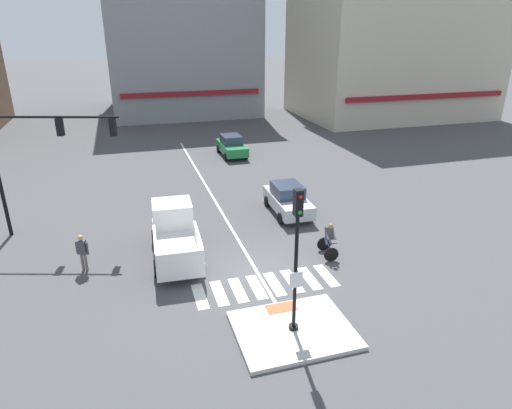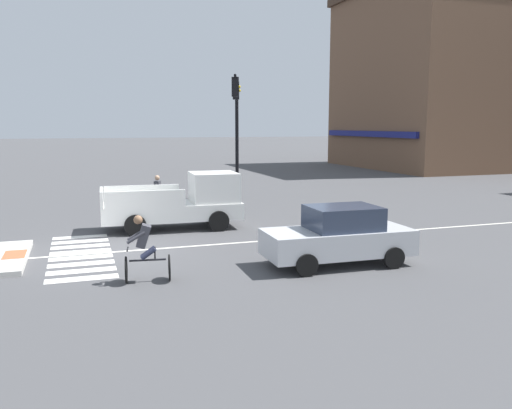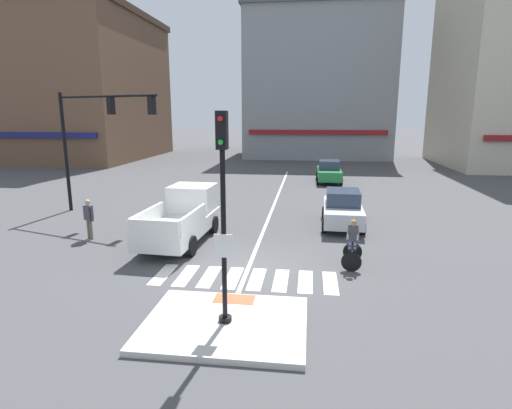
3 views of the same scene
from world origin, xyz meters
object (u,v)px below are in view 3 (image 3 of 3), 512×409
at_px(signal_pole, 223,200).
at_px(car_green_eastbound_distant, 329,172).
at_px(car_silver_eastbound_mid, 343,209).
at_px(traffic_light_mast, 92,129).
at_px(cyclist, 353,242).
at_px(pedestrian_at_curb_left, 89,216).
at_px(pickup_truck_white_westbound_near, 184,216).

xyz_separation_m(signal_pole, car_green_eastbound_distant, (3.39, 22.37, -2.34)).
bearing_deg(car_green_eastbound_distant, car_silver_eastbound_mid, -89.53).
bearing_deg(signal_pole, car_green_eastbound_distant, 81.39).
relative_size(signal_pole, traffic_light_mast, 0.81).
bearing_deg(traffic_light_mast, car_silver_eastbound_mid, -3.38).
bearing_deg(cyclist, pedestrian_at_curb_left, 170.01).
bearing_deg(cyclist, traffic_light_mast, 153.76).
bearing_deg(car_green_eastbound_distant, traffic_light_mast, -135.95).
bearing_deg(car_green_eastbound_distant, signal_pole, -98.61).
bearing_deg(cyclist, car_silver_eastbound_mid, 89.39).
height_order(signal_pole, pickup_truck_white_westbound_near, signal_pole).
relative_size(car_green_eastbound_distant, pickup_truck_white_westbound_near, 0.79).
bearing_deg(pedestrian_at_curb_left, traffic_light_mast, 113.46).
bearing_deg(cyclist, car_green_eastbound_distant, 90.15).
bearing_deg(signal_pole, pickup_truck_white_westbound_near, 114.33).
xyz_separation_m(signal_pole, cyclist, (3.43, 4.54, -2.28)).
xyz_separation_m(traffic_light_mast, cyclist, (12.24, -6.03, -3.47)).
bearing_deg(car_silver_eastbound_mid, pickup_truck_white_westbound_near, -155.24).
distance_m(traffic_light_mast, cyclist, 14.08).
height_order(car_silver_eastbound_mid, pedestrian_at_curb_left, pedestrian_at_curb_left).
distance_m(car_green_eastbound_distant, cyclist, 17.83).
bearing_deg(pedestrian_at_curb_left, signal_pole, -42.40).
distance_m(car_green_eastbound_distant, pickup_truck_white_westbound_near, 16.85).
distance_m(traffic_light_mast, car_silver_eastbound_mid, 12.81).
distance_m(pickup_truck_white_westbound_near, pedestrian_at_curb_left, 3.93).
height_order(car_green_eastbound_distant, cyclist, cyclist).
distance_m(pickup_truck_white_westbound_near, cyclist, 6.90).
xyz_separation_m(pickup_truck_white_westbound_near, pedestrian_at_curb_left, (-3.90, -0.44, 0.00)).
height_order(signal_pole, traffic_light_mast, traffic_light_mast).
xyz_separation_m(pickup_truck_white_westbound_near, cyclist, (6.52, -2.28, -0.11)).
xyz_separation_m(signal_pole, traffic_light_mast, (-8.81, 10.58, 1.19)).
relative_size(traffic_light_mast, car_green_eastbound_distant, 1.49).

